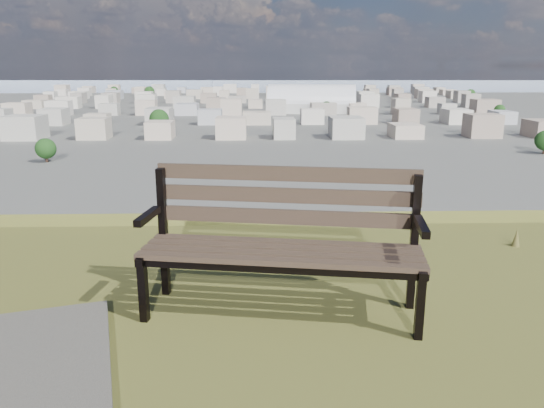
{
  "coord_description": "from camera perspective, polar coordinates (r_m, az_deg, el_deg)",
  "views": [
    {
      "loc": [
        -0.17,
        -1.7,
        26.73
      ],
      "look_at": [
        -0.0,
        3.78,
        25.3
      ],
      "focal_mm": 35.0,
      "sensor_mm": 36.0,
      "label": 1
    }
  ],
  "objects": [
    {
      "name": "park_bench",
      "position": [
        3.78,
        1.17,
        -3.19
      ],
      "size": [
        2.02,
        0.94,
        1.02
      ],
      "rotation": [
        0.0,
        0.0,
        -0.16
      ],
      "color": "#3C2C22",
      "rests_on": "hilltop_mesa"
    },
    {
      "name": "arena",
      "position": [
        317.38,
        4.25,
        10.69
      ],
      "size": [
        52.85,
        27.46,
        21.36
      ],
      "rotation": [
        0.0,
        0.0,
        -0.12
      ],
      "color": "#B8B8B3",
      "rests_on": "ground"
    },
    {
      "name": "city_blocks",
      "position": [
        396.82,
        -1.78,
        11.29
      ],
      "size": [
        395.0,
        361.0,
        7.0
      ],
      "color": "beige",
      "rests_on": "ground"
    },
    {
      "name": "city_trees",
      "position": [
        322.51,
        -6.54,
        10.66
      ],
      "size": [
        406.52,
        387.2,
        9.98
      ],
      "color": "#39261C",
      "rests_on": "ground"
    },
    {
      "name": "bay_water",
      "position": [
        902.1,
        -1.8,
        12.95
      ],
      "size": [
        2400.0,
        700.0,
        0.12
      ],
      "primitive_type": "cube",
      "color": "#8593A9",
      "rests_on": "ground"
    },
    {
      "name": "far_hills",
      "position": [
        1405.94,
        -4.39,
        14.56
      ],
      "size": [
        2050.0,
        340.0,
        60.0
      ],
      "color": "#99A7BE",
      "rests_on": "ground"
    }
  ]
}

